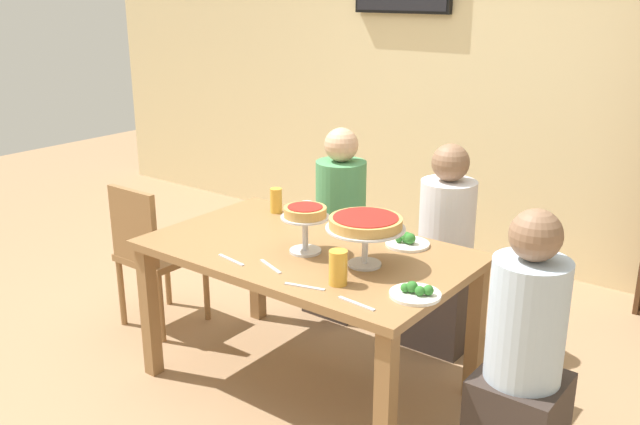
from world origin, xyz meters
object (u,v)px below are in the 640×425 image
object	(u,v)px
diner_head_east	(522,368)
beer_glass_amber_tall	(276,200)
chair_head_west	(151,250)
deep_dish_pizza_stand	(365,225)
salad_plate_near_diner	(416,292)
salad_plate_far_diner	(407,242)
water_glass_clear_near	(307,211)
beer_glass_amber_short	(338,268)
cutlery_fork_near	(231,260)
personal_pizza_stand	(305,217)
cutlery_knife_near	(271,266)
diner_far_right	(445,262)
diner_far_left	(340,235)
cutlery_knife_far	(357,303)
dining_table	(307,265)
cutlery_fork_far	(305,287)

from	to	relation	value
diner_head_east	beer_glass_amber_tall	xyz separation A→B (m)	(-1.57, 0.34, 0.32)
chair_head_west	deep_dish_pizza_stand	size ratio (longest dim) A/B	2.46
diner_head_east	salad_plate_near_diner	xyz separation A→B (m)	(-0.41, -0.14, 0.27)
salad_plate_far_diner	water_glass_clear_near	size ratio (longest dim) A/B	2.10
beer_glass_amber_short	cutlery_fork_near	xyz separation A→B (m)	(-0.54, -0.08, -0.07)
salad_plate_far_diner	cutlery_fork_near	xyz separation A→B (m)	(-0.54, -0.65, -0.02)
diner_head_east	personal_pizza_stand	distance (m)	1.15
beer_glass_amber_short	cutlery_knife_near	bearing A→B (deg)	-175.08
deep_dish_pizza_stand	salad_plate_far_diner	xyz separation A→B (m)	(0.02, 0.33, -0.17)
salad_plate_near_diner	cutlery_fork_near	world-z (taller)	salad_plate_near_diner
cutlery_knife_near	diner_far_right	bearing A→B (deg)	95.14
diner_far_left	salad_plate_near_diner	distance (m)	1.45
diner_far_right	salad_plate_near_diner	bearing A→B (deg)	20.35
deep_dish_pizza_stand	salad_plate_far_diner	size ratio (longest dim) A/B	1.67
personal_pizza_stand	water_glass_clear_near	xyz separation A→B (m)	(-0.28, 0.37, -0.12)
beer_glass_amber_short	cutlery_knife_far	world-z (taller)	beer_glass_amber_short
dining_table	diner_far_left	xyz separation A→B (m)	(-0.37, 0.79, -0.16)
diner_head_east	beer_glass_amber_short	distance (m)	0.83
cutlery_fork_near	personal_pizza_stand	bearing A→B (deg)	64.46
deep_dish_pizza_stand	beer_glass_amber_short	distance (m)	0.27
diner_head_east	chair_head_west	bearing A→B (deg)	0.77
beer_glass_amber_short	salad_plate_near_diner	bearing A→B (deg)	16.02
dining_table	personal_pizza_stand	size ratio (longest dim) A/B	6.72
personal_pizza_stand	cutlery_fork_far	distance (m)	0.43
dining_table	chair_head_west	bearing A→B (deg)	-177.40
diner_far_right	beer_glass_amber_tall	distance (m)	0.98
deep_dish_pizza_stand	beer_glass_amber_short	bearing A→B (deg)	-83.67
salad_plate_near_diner	salad_plate_far_diner	world-z (taller)	salad_plate_far_diner
dining_table	diner_far_left	distance (m)	0.89
chair_head_west	beer_glass_amber_tall	xyz separation A→B (m)	(0.63, 0.37, 0.32)
dining_table	salad_plate_near_diner	size ratio (longest dim) A/B	7.31
salad_plate_near_diner	cutlery_knife_far	bearing A→B (deg)	-126.25
beer_glass_amber_tall	cutlery_fork_far	bearing A→B (deg)	-42.61
beer_glass_amber_tall	diner_far_left	bearing A→B (deg)	78.22
diner_far_left	salad_plate_near_diner	bearing A→B (deg)	47.81
dining_table	deep_dish_pizza_stand	size ratio (longest dim) A/B	4.33
diner_far_left	salad_plate_near_diner	size ratio (longest dim) A/B	5.49
water_glass_clear_near	cutlery_fork_far	size ratio (longest dim) A/B	0.56
diner_far_left	chair_head_west	world-z (taller)	diner_far_left
diner_far_right	cutlery_fork_near	world-z (taller)	diner_far_right
chair_head_west	cutlery_fork_near	distance (m)	1.01
diner_far_left	cutlery_knife_far	world-z (taller)	diner_far_left
dining_table	cutlery_knife_far	size ratio (longest dim) A/B	8.52
dining_table	diner_far_right	xyz separation A→B (m)	(0.33, 0.79, -0.16)
chair_head_west	salad_plate_far_diner	size ratio (longest dim) A/B	4.11
diner_head_east	beer_glass_amber_tall	distance (m)	1.64
diner_far_right	salad_plate_near_diner	size ratio (longest dim) A/B	5.49
salad_plate_near_diner	cutlery_knife_near	xyz separation A→B (m)	(-0.67, -0.12, -0.01)
water_glass_clear_near	beer_glass_amber_short	bearing A→B (deg)	-42.72
beer_glass_amber_tall	beer_glass_amber_short	world-z (taller)	beer_glass_amber_short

